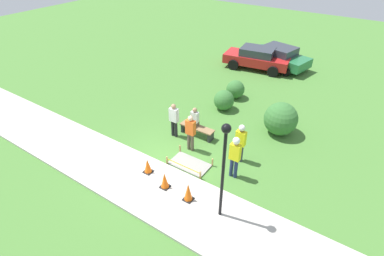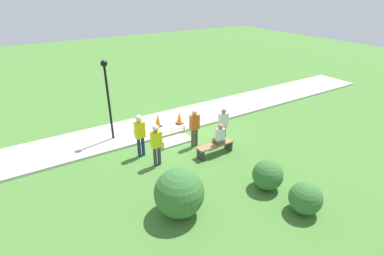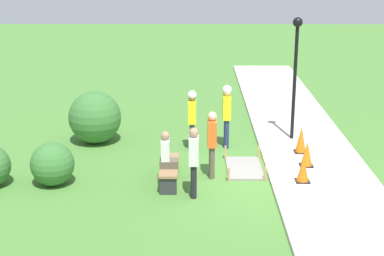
{
  "view_description": "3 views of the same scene",
  "coord_description": "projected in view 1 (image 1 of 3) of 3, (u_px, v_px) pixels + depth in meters",
  "views": [
    {
      "loc": [
        6.02,
        -7.07,
        7.97
      ],
      "look_at": [
        0.33,
        1.49,
        1.09
      ],
      "focal_mm": 28.0,
      "sensor_mm": 36.0,
      "label": 1
    },
    {
      "loc": [
        6.56,
        11.06,
        6.4
      ],
      "look_at": [
        0.57,
        1.65,
        1.03
      ],
      "focal_mm": 28.0,
      "sensor_mm": 36.0,
      "label": 2
    },
    {
      "loc": [
        -13.4,
        1.86,
        5.57
      ],
      "look_at": [
        0.89,
        1.92,
        1.1
      ],
      "focal_mm": 55.0,
      "sensor_mm": 36.0,
      "label": 3
    }
  ],
  "objects": [
    {
      "name": "wet_concrete_patch",
      "position": [
        190.0,
        164.0,
        12.08
      ],
      "size": [
        1.64,
        0.96,
        0.37
      ],
      "color": "gray",
      "rests_on": "ground_plane"
    },
    {
      "name": "lamppost_near",
      "position": [
        224.0,
        159.0,
        8.59
      ],
      "size": [
        0.28,
        0.28,
        3.55
      ],
      "color": "black",
      "rests_on": "sidewalk"
    },
    {
      "name": "traffic_cone_far_patch",
      "position": [
        165.0,
        180.0,
        10.76
      ],
      "size": [
        0.34,
        0.34,
        0.67
      ],
      "color": "black",
      "rests_on": "sidewalk"
    },
    {
      "name": "parked_car_green",
      "position": [
        278.0,
        56.0,
        20.28
      ],
      "size": [
        4.38,
        2.75,
        1.41
      ],
      "rotation": [
        0.0,
        0.0,
        -0.23
      ],
      "color": "#236B3D",
      "rests_on": "ground_plane"
    },
    {
      "name": "park_bench",
      "position": [
        197.0,
        129.0,
        13.64
      ],
      "size": [
        1.64,
        0.44,
        0.48
      ],
      "color": "#2D2D33",
      "rests_on": "ground_plane"
    },
    {
      "name": "shrub_rounded_mid",
      "position": [
        281.0,
        119.0,
        13.58
      ],
      "size": [
        1.53,
        1.53,
        1.53
      ],
      "color": "#387033",
      "rests_on": "ground_plane"
    },
    {
      "name": "parked_car_red",
      "position": [
        257.0,
        58.0,
        19.99
      ],
      "size": [
        4.47,
        2.4,
        1.44
      ],
      "rotation": [
        0.0,
        0.0,
        0.14
      ],
      "color": "red",
      "rests_on": "ground_plane"
    },
    {
      "name": "sidewalk",
      "position": [
        143.0,
        183.0,
        11.16
      ],
      "size": [
        28.0,
        2.64,
        0.1
      ],
      "color": "#BCB7AD",
      "rests_on": "ground_plane"
    },
    {
      "name": "ground_plane",
      "position": [
        165.0,
        165.0,
        12.1
      ],
      "size": [
        60.0,
        60.0,
        0.0
      ],
      "primitive_type": "plane",
      "color": "#477A33"
    },
    {
      "name": "worker_supervisor",
      "position": [
        235.0,
        154.0,
        10.95
      ],
      "size": [
        0.4,
        0.26,
        1.83
      ],
      "color": "navy",
      "rests_on": "ground_plane"
    },
    {
      "name": "shrub_rounded_near",
      "position": [
        224.0,
        100.0,
        15.54
      ],
      "size": [
        1.06,
        1.06,
        1.06
      ],
      "color": "#387033",
      "rests_on": "ground_plane"
    },
    {
      "name": "worker_assistant",
      "position": [
        241.0,
        140.0,
        11.78
      ],
      "size": [
        0.4,
        0.25,
        1.73
      ],
      "color": "#383D47",
      "rests_on": "ground_plane"
    },
    {
      "name": "traffic_cone_sidewalk_edge",
      "position": [
        188.0,
        192.0,
        10.23
      ],
      "size": [
        0.34,
        0.34,
        0.74
      ],
      "color": "black",
      "rests_on": "sidewalk"
    },
    {
      "name": "shrub_rounded_far",
      "position": [
        235.0,
        89.0,
        16.63
      ],
      "size": [
        1.02,
        1.02,
        1.02
      ],
      "color": "#387033",
      "rests_on": "ground_plane"
    },
    {
      "name": "traffic_cone_near_patch",
      "position": [
        148.0,
        166.0,
        11.44
      ],
      "size": [
        0.34,
        0.34,
        0.62
      ],
      "color": "black",
      "rests_on": "sidewalk"
    },
    {
      "name": "bystander_in_orange_shirt",
      "position": [
        191.0,
        131.0,
        12.41
      ],
      "size": [
        0.4,
        0.22,
        1.7
      ],
      "color": "brown",
      "rests_on": "ground_plane"
    },
    {
      "name": "bystander_in_gray_shirt",
      "position": [
        174.0,
        118.0,
        13.28
      ],
      "size": [
        0.4,
        0.22,
        1.66
      ],
      "color": "black",
      "rests_on": "ground_plane"
    },
    {
      "name": "person_seated_on_bench",
      "position": [
        194.0,
        119.0,
        13.48
      ],
      "size": [
        0.36,
        0.44,
        0.89
      ],
      "color": "brown",
      "rests_on": "park_bench"
    }
  ]
}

